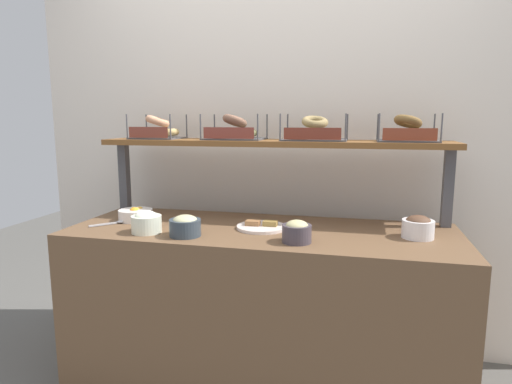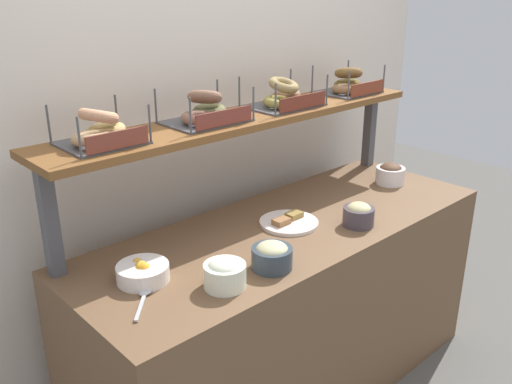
{
  "view_description": "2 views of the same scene",
  "coord_description": "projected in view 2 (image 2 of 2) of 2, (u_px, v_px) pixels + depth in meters",
  "views": [
    {
      "loc": [
        0.48,
        -2.08,
        1.39
      ],
      "look_at": [
        -0.04,
        0.05,
        1.03
      ],
      "focal_mm": 30.82,
      "sensor_mm": 36.0,
      "label": 1
    },
    {
      "loc": [
        -1.55,
        -1.45,
        1.82
      ],
      "look_at": [
        -0.18,
        0.02,
        1.04
      ],
      "focal_mm": 38.55,
      "sensor_mm": 36.0,
      "label": 2
    }
  ],
  "objects": [
    {
      "name": "bowl_fruit_salad",
      "position": [
        143.0,
        272.0,
        1.88
      ],
      "size": [
        0.18,
        0.18,
        0.07
      ],
      "color": "white",
      "rests_on": "deli_counter"
    },
    {
      "name": "bowl_chocolate_spread",
      "position": [
        390.0,
        173.0,
        2.78
      ],
      "size": [
        0.15,
        0.15,
        0.11
      ],
      "color": "white",
      "rests_on": "deli_counter"
    },
    {
      "name": "shelf_riser_left",
      "position": [
        50.0,
        222.0,
        1.86
      ],
      "size": [
        0.05,
        0.05,
        0.4
      ],
      "primitive_type": "cube",
      "color": "#4C4C51",
      "rests_on": "deli_counter"
    },
    {
      "name": "serving_spoon_near_plate",
      "position": [
        143.0,
        299.0,
        1.77
      ],
      "size": [
        0.13,
        0.14,
        0.01
      ],
      "color": "#B7B7BC",
      "rests_on": "deli_counter"
    },
    {
      "name": "upper_shelf",
      "position": [
        247.0,
        118.0,
        2.36
      ],
      "size": [
        1.89,
        0.32,
        0.03
      ],
      "primitive_type": "cube",
      "color": "brown",
      "rests_on": "shelf_riser_left"
    },
    {
      "name": "bowl_hummus",
      "position": [
        359.0,
        214.0,
        2.3
      ],
      "size": [
        0.13,
        0.13,
        0.1
      ],
      "color": "#453D46",
      "rests_on": "deli_counter"
    },
    {
      "name": "bagel_basket_cinnamon_raisin",
      "position": [
        348.0,
        84.0,
        2.78
      ],
      "size": [
        0.3,
        0.25,
        0.14
      ],
      "color": "#4C4C51",
      "rests_on": "upper_shelf"
    },
    {
      "name": "bagel_basket_sesame",
      "position": [
        100.0,
        131.0,
        1.91
      ],
      "size": [
        0.27,
        0.25,
        0.14
      ],
      "color": "#4C4C51",
      "rests_on": "upper_shelf"
    },
    {
      "name": "shelf_riser_right",
      "position": [
        369.0,
        130.0,
        3.01
      ],
      "size": [
        0.05,
        0.05,
        0.4
      ],
      "primitive_type": "cube",
      "color": "#4C4C51",
      "rests_on": "deli_counter"
    },
    {
      "name": "bagel_basket_poppy",
      "position": [
        205.0,
        112.0,
        2.2
      ],
      "size": [
        0.33,
        0.25,
        0.15
      ],
      "color": "#4C4C51",
      "rests_on": "upper_shelf"
    },
    {
      "name": "bowl_cream_cheese",
      "position": [
        225.0,
        273.0,
        1.84
      ],
      "size": [
        0.15,
        0.15,
        0.11
      ],
      "color": "white",
      "rests_on": "deli_counter"
    },
    {
      "name": "bowl_tuna_salad",
      "position": [
        272.0,
        256.0,
        1.96
      ],
      "size": [
        0.15,
        0.15,
        0.1
      ],
      "color": "#34404B",
      "rests_on": "deli_counter"
    },
    {
      "name": "bagel_basket_everything",
      "position": [
        284.0,
        97.0,
        2.48
      ],
      "size": [
        0.34,
        0.26,
        0.14
      ],
      "color": "#4C4C51",
      "rests_on": "upper_shelf"
    },
    {
      "name": "deli_counter",
      "position": [
        288.0,
        310.0,
        2.48
      ],
      "size": [
        1.93,
        0.7,
        0.85
      ],
      "primitive_type": "cube",
      "color": "brown",
      "rests_on": "ground_plane"
    },
    {
      "name": "back_wall",
      "position": [
        207.0,
        121.0,
        2.57
      ],
      "size": [
        3.13,
        0.06,
        2.4
      ],
      "primitive_type": "cube",
      "color": "silver",
      "rests_on": "ground_plane"
    },
    {
      "name": "serving_plate_white",
      "position": [
        288.0,
        222.0,
        2.33
      ],
      "size": [
        0.25,
        0.25,
        0.04
      ],
      "color": "white",
      "rests_on": "deli_counter"
    }
  ]
}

